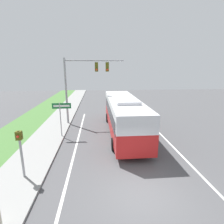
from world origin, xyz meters
name	(u,v)px	position (x,y,z in m)	size (l,w,h in m)	color
ground_plane	(141,193)	(0.00, 0.00, 0.00)	(80.00, 80.00, 0.00)	#4C4C4F
sidewalk	(2,201)	(-6.20, 0.00, 0.06)	(2.80, 80.00, 0.12)	gray
lane_divider_near	(63,198)	(-3.60, 0.00, 0.00)	(0.14, 30.00, 0.01)	silver
lane_divider_far	(214,189)	(3.60, 0.00, 0.00)	(0.14, 30.00, 0.01)	silver
bus	(123,113)	(0.34, 8.00, 1.84)	(2.70, 11.17, 3.32)	red
signal_gantry	(83,78)	(-3.32, 11.06, 4.74)	(5.91, 0.41, 6.68)	#939399
pedestrian_signal	(20,147)	(-5.88, 1.68, 1.82)	(0.28, 0.34, 2.64)	#939399
street_sign	(61,113)	(-4.92, 7.35, 2.15)	(1.52, 0.08, 2.99)	#939399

